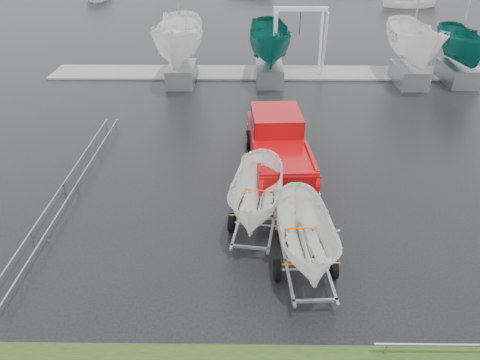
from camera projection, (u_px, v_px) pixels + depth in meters
ground_plane at (307, 168)px, 19.06m from camera, size 120.00×120.00×0.00m
dock at (284, 73)px, 30.33m from camera, size 30.00×3.00×0.12m
pickup_truck at (278, 142)px, 18.75m from camera, size 2.60×6.36×2.07m
trailer_hitched at (310, 199)px, 12.29m from camera, size 1.81×3.66×4.60m
trailer_parked at (258, 159)px, 14.14m from camera, size 1.87×3.74×4.75m
boat_hoist at (299, 31)px, 29.02m from camera, size 3.30×2.18×4.12m
keelboat_0 at (178, 7)px, 26.50m from camera, size 2.77×3.20×10.95m
keelboat_1 at (271, 16)px, 26.86m from camera, size 2.46×3.20×7.64m
keelboat_2 at (420, 14)px, 26.52m from camera, size 2.55×3.20×10.73m
keelboat_3 at (468, 25)px, 27.06m from camera, size 2.19×3.20×10.35m
mast_rack_0 at (93, 149)px, 19.85m from camera, size 0.56×6.50×0.06m
mast_rack_1 at (38, 233)px, 14.64m from camera, size 0.56×6.50×0.06m
moored_boat_6 at (410, 7)px, 51.90m from camera, size 2.83×2.77×11.37m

